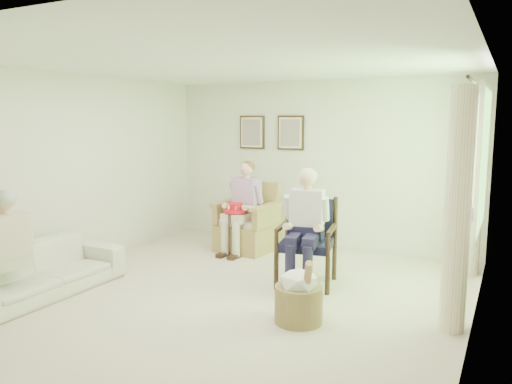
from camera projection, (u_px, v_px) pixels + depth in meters
The scene contains 19 objects.
floor at pixel (230, 297), 5.66m from camera, with size 5.50×5.50×0.00m, color beige.
back_wall at pixel (317, 164), 7.88m from camera, with size 5.00×0.04×2.60m, color silver.
front_wall at pixel (1, 233), 3.05m from camera, with size 5.00×0.04×2.60m, color silver.
left_wall at pixel (67, 172), 6.61m from camera, with size 0.04×5.50×2.60m, color silver.
right_wall at pixel (477, 200), 4.33m from camera, with size 0.04×5.50×2.60m, color silver.
ceiling at pixel (228, 62), 5.28m from camera, with size 5.00×5.50×0.02m, color white.
window at pixel (483, 158), 5.36m from camera, with size 0.13×2.50×1.63m.
curtain_left at pixel (458, 211), 4.62m from camera, with size 0.34×0.34×2.30m, color #F2E9BD.
curtain_right at pixel (474, 186), 6.34m from camera, with size 0.34×0.34×2.30m, color #F2E9BD.
framed_print_left at pixel (252, 132), 8.31m from camera, with size 0.45×0.05×0.55m.
framed_print_right at pixel (291, 133), 7.99m from camera, with size 0.45×0.05×0.55m.
wicker_armchair at pixel (248, 229), 7.66m from camera, with size 0.81×0.80×1.03m.
wood_armchair at pixel (309, 238), 6.08m from camera, with size 0.66×0.62×1.02m.
sofa at pixel (40, 271), 5.67m from camera, with size 0.77×1.98×0.58m, color silver.
person_wicker at pixel (244, 201), 7.47m from camera, with size 0.40×0.63×1.35m.
person_dark at pixel (304, 219), 5.90m from camera, with size 0.40×0.62×1.39m.
person_sofa at pixel (2, 243), 5.23m from camera, with size 0.42×0.62×1.25m.
red_hat at pixel (236, 209), 7.31m from camera, with size 0.34×0.34×0.14m.
hatbox at pixel (299, 296), 4.91m from camera, with size 0.54×0.54×0.70m.
Camera 1 is at (2.76, -4.68, 1.99)m, focal length 35.00 mm.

